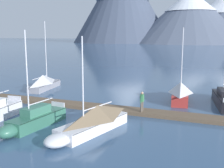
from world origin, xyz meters
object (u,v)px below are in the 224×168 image
sailboat_nearest_berth (45,82)px  sailboat_far_berth (181,92)px  sailboat_mid_dock_port (33,120)px  person_on_dock (142,100)px  sailboat_outer_slip (224,98)px  sailboat_mid_dock_starboard (92,120)px

sailboat_nearest_berth → sailboat_far_berth: 16.48m
sailboat_mid_dock_port → person_on_dock: size_ratio=4.12×
sailboat_mid_dock_port → sailboat_outer_slip: (12.99, 12.05, 0.05)m
sailboat_mid_dock_starboard → sailboat_outer_slip: 14.26m
sailboat_far_berth → sailboat_mid_dock_starboard: bearing=-112.5°
person_on_dock → sailboat_mid_dock_starboard: bearing=-112.8°
sailboat_mid_dock_starboard → sailboat_outer_slip: bearing=52.6°
sailboat_mid_dock_starboard → sailboat_nearest_berth: bearing=134.6°
sailboat_outer_slip → sailboat_far_berth: bearing=-177.3°
sailboat_nearest_berth → person_on_dock: (14.04, -6.81, 0.39)m
sailboat_mid_dock_port → sailboat_mid_dock_starboard: bearing=9.6°
sailboat_far_berth → sailboat_mid_dock_port: bearing=-127.0°
sailboat_nearest_berth → sailboat_far_berth: bearing=-3.1°
person_on_dock → sailboat_far_berth: bearing=67.8°
sailboat_nearest_berth → sailboat_mid_dock_starboard: sailboat_nearest_berth is taller
sailboat_mid_dock_port → sailboat_far_berth: 14.85m
sailboat_nearest_berth → sailboat_mid_dock_starboard: bearing=-45.4°
sailboat_mid_dock_port → sailboat_mid_dock_starboard: sailboat_mid_dock_port is taller
sailboat_nearest_berth → sailboat_mid_dock_starboard: 16.88m
sailboat_outer_slip → sailboat_mid_dock_starboard: bearing=-127.4°
sailboat_mid_dock_starboard → person_on_dock: (2.19, 5.21, 0.43)m
sailboat_far_berth → person_on_dock: 6.39m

